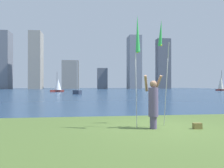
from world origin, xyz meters
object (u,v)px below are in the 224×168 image
object	(u,v)px
person	(153,102)
kite_flag_left	(138,36)
sailboat_4	(77,92)
kite_flag_right	(161,36)
sailboat_5	(58,85)
sailboat_0	(221,83)
bag	(197,126)

from	to	relation	value
person	kite_flag_left	bearing A→B (deg)	162.44
person	sailboat_4	world-z (taller)	sailboat_4
kite_flag_right	sailboat_5	world-z (taller)	sailboat_5
person	sailboat_4	bearing A→B (deg)	79.02
person	kite_flag_right	xyz separation A→B (m)	(0.57, 0.76, 2.55)
kite_flag_right	sailboat_4	size ratio (longest dim) A/B	0.71
sailboat_0	sailboat_4	distance (m)	45.63
kite_flag_left	sailboat_4	distance (m)	31.21
kite_flag_left	bag	distance (m)	3.82
kite_flag_left	sailboat_5	bearing A→B (deg)	99.89
sailboat_5	kite_flag_right	bearing A→B (deg)	-78.52
kite_flag_right	sailboat_4	world-z (taller)	sailboat_4
sailboat_0	sailboat_4	world-z (taller)	sailboat_0
kite_flag_right	sailboat_5	bearing A→B (deg)	101.48
sailboat_4	sailboat_5	bearing A→B (deg)	108.95
kite_flag_right	sailboat_0	world-z (taller)	sailboat_0
kite_flag_right	bag	xyz separation A→B (m)	(0.96, -1.00, -3.38)
sailboat_0	sailboat_5	bearing A→B (deg)	-172.51
person	sailboat_0	distance (m)	63.37
kite_flag_left	sailboat_5	xyz separation A→B (m)	(-7.88, 45.21, -1.72)
kite_flag_right	bag	world-z (taller)	kite_flag_right
kite_flag_right	bag	distance (m)	3.65
person	sailboat_4	xyz separation A→B (m)	(-3.55, 30.93, -0.53)
kite_flag_left	sailboat_5	distance (m)	45.93
kite_flag_left	sailboat_0	world-z (taller)	sailboat_0
kite_flag_right	sailboat_4	distance (m)	30.61
person	bag	distance (m)	1.76
bag	sailboat_0	size ratio (longest dim) A/B	0.05
bag	sailboat_4	distance (m)	31.58
bag	sailboat_0	distance (m)	62.70
bag	sailboat_0	bearing A→B (deg)	55.22
sailboat_0	sailboat_5	world-z (taller)	sailboat_0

